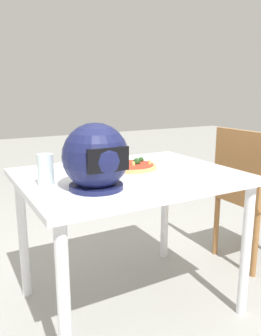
{
  "coord_description": "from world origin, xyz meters",
  "views": [
    {
      "loc": [
        0.79,
        1.42,
        1.13
      ],
      "look_at": [
        -0.02,
        -0.02,
        0.75
      ],
      "focal_mm": 35.94,
      "sensor_mm": 36.0,
      "label": 1
    }
  ],
  "objects_px": {
    "dining_table": "(129,191)",
    "motorcycle_helmet": "(96,158)",
    "chair_side": "(247,190)",
    "pizza": "(131,166)",
    "drinking_glass": "(46,170)"
  },
  "relations": [
    {
      "from": "motorcycle_helmet",
      "to": "drinking_glass",
      "type": "relative_size",
      "value": 1.99
    },
    {
      "from": "dining_table",
      "to": "drinking_glass",
      "type": "relative_size",
      "value": 7.62
    },
    {
      "from": "dining_table",
      "to": "motorcycle_helmet",
      "type": "height_order",
      "value": "motorcycle_helmet"
    },
    {
      "from": "drinking_glass",
      "to": "chair_side",
      "type": "relative_size",
      "value": 0.15
    },
    {
      "from": "pizza",
      "to": "drinking_glass",
      "type": "height_order",
      "value": "drinking_glass"
    },
    {
      "from": "motorcycle_helmet",
      "to": "chair_side",
      "type": "distance_m",
      "value": 1.21
    },
    {
      "from": "pizza",
      "to": "drinking_glass",
      "type": "bearing_deg",
      "value": 8.8
    },
    {
      "from": "drinking_glass",
      "to": "motorcycle_helmet",
      "type": "bearing_deg",
      "value": 139.0
    },
    {
      "from": "dining_table",
      "to": "chair_side",
      "type": "xyz_separation_m",
      "value": [
        -0.89,
        -0.04,
        -0.13
      ]
    },
    {
      "from": "pizza",
      "to": "drinking_glass",
      "type": "distance_m",
      "value": 0.47
    },
    {
      "from": "chair_side",
      "to": "drinking_glass",
      "type": "bearing_deg",
      "value": 2.56
    },
    {
      "from": "pizza",
      "to": "motorcycle_helmet",
      "type": "xyz_separation_m",
      "value": [
        0.29,
        0.22,
        0.11
      ]
    },
    {
      "from": "dining_table",
      "to": "pizza",
      "type": "bearing_deg",
      "value": -126.6
    },
    {
      "from": "pizza",
      "to": "chair_side",
      "type": "relative_size",
      "value": 0.28
    },
    {
      "from": "chair_side",
      "to": "pizza",
      "type": "bearing_deg",
      "value": -0.83
    }
  ]
}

